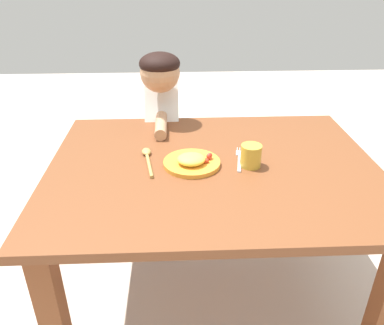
% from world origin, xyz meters
% --- Properties ---
extents(ground_plane, '(8.00, 8.00, 0.00)m').
position_xyz_m(ground_plane, '(0.00, 0.00, 0.00)').
color(ground_plane, beige).
extents(dining_table, '(1.25, 0.97, 0.72)m').
position_xyz_m(dining_table, '(0.00, 0.00, 0.60)').
color(dining_table, brown).
rests_on(dining_table, ground_plane).
extents(plate, '(0.22, 0.22, 0.05)m').
position_xyz_m(plate, '(-0.08, -0.01, 0.74)').
color(plate, gold).
rests_on(plate, dining_table).
extents(fork, '(0.05, 0.20, 0.01)m').
position_xyz_m(fork, '(0.11, 0.04, 0.72)').
color(fork, silver).
rests_on(fork, dining_table).
extents(spoon, '(0.06, 0.23, 0.02)m').
position_xyz_m(spoon, '(-0.25, 0.05, 0.73)').
color(spoon, tan).
rests_on(spoon, dining_table).
extents(drinking_cup, '(0.08, 0.08, 0.09)m').
position_xyz_m(drinking_cup, '(0.14, -0.02, 0.76)').
color(drinking_cup, gold).
rests_on(drinking_cup, dining_table).
extents(person, '(0.18, 0.47, 1.05)m').
position_xyz_m(person, '(-0.21, 0.54, 0.60)').
color(person, '#3F3C70').
rests_on(person, ground_plane).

